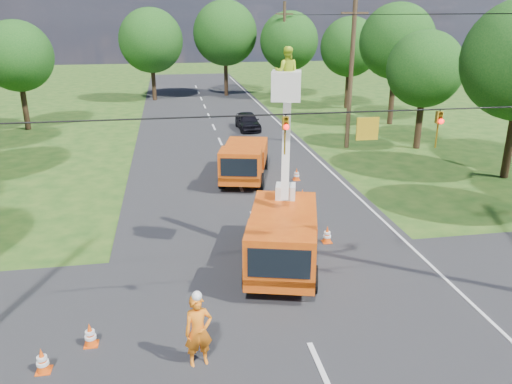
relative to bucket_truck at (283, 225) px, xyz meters
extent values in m
plane|color=#1E4514|center=(-0.28, 14.21, -1.62)|extent=(140.00, 140.00, 0.00)
cube|color=black|center=(-0.28, 14.21, -1.62)|extent=(12.00, 100.00, 0.06)
cube|color=black|center=(-0.28, -3.79, -1.62)|extent=(56.00, 10.00, 0.07)
cube|color=silver|center=(5.32, 14.21, -1.62)|extent=(0.12, 90.00, 0.02)
cube|color=#D9560F|center=(0.04, 0.16, -0.89)|extent=(3.75, 6.46, 0.46)
cube|color=#D9560F|center=(-0.53, -1.94, -0.09)|extent=(2.60, 2.25, 1.52)
cube|color=black|center=(-0.75, -2.78, -0.04)|extent=(1.88, 0.56, 0.96)
cube|color=#D9560F|center=(0.26, 0.94, -0.25)|extent=(3.28, 4.25, 1.01)
cylinder|color=black|center=(-1.49, -1.42, -1.15)|extent=(0.56, 0.99, 0.93)
cylinder|color=black|center=(0.57, -1.98, -1.15)|extent=(0.56, 0.99, 0.93)
cylinder|color=black|center=(-0.48, 2.30, -1.15)|extent=(0.56, 0.99, 0.93)
cylinder|color=black|center=(1.58, 1.74, -1.15)|extent=(0.56, 0.99, 0.93)
cube|color=silver|center=(0.55, 2.02, 0.51)|extent=(0.93, 0.93, 0.56)
cube|color=silver|center=(0.40, 1.48, 2.75)|extent=(0.63, 1.38, 4.40)
cube|color=silver|center=(0.12, 0.45, 4.82)|extent=(1.18, 1.18, 0.96)
imported|color=#C6E526|center=(0.12, 0.45, 5.28)|extent=(0.92, 0.80, 1.62)
cube|color=#D9560F|center=(0.20, 10.50, -0.92)|extent=(3.50, 6.16, 0.44)
cube|color=#D9560F|center=(-0.31, 8.48, -0.16)|extent=(2.47, 2.12, 1.45)
cube|color=black|center=(-0.52, 7.68, -0.11)|extent=(1.80, 0.51, 0.92)
cube|color=#D9560F|center=(0.39, 11.25, -0.31)|extent=(3.09, 4.04, 0.97)
cylinder|color=black|center=(-1.24, 8.96, -1.17)|extent=(0.52, 0.94, 0.89)
cylinder|color=black|center=(0.73, 8.46, -1.17)|extent=(0.52, 0.94, 0.89)
cylinder|color=black|center=(-0.34, 12.53, -1.17)|extent=(0.52, 0.94, 0.89)
cylinder|color=black|center=(1.64, 12.03, -1.17)|extent=(0.52, 0.94, 0.89)
imported|color=#F24F14|center=(-3.34, -4.99, -0.60)|extent=(0.81, 0.61, 2.02)
imported|color=black|center=(2.34, 22.99, -0.92)|extent=(1.74, 4.12, 1.39)
cone|color=#E64B0C|center=(2.19, 1.57, -1.24)|extent=(0.36, 0.36, 0.70)
cube|color=#E64B0C|center=(2.19, 1.57, -1.58)|extent=(0.38, 0.38, 0.04)
cylinder|color=white|center=(2.19, 1.57, -1.18)|extent=(0.26, 0.26, 0.09)
cylinder|color=white|center=(2.19, 1.57, -1.33)|extent=(0.31, 0.31, 0.09)
cone|color=#E64B0C|center=(2.36, 6.12, -1.24)|extent=(0.36, 0.36, 0.70)
cube|color=#E64B0C|center=(2.36, 6.12, -1.58)|extent=(0.38, 0.38, 0.04)
cylinder|color=white|center=(2.36, 6.12, -1.18)|extent=(0.26, 0.26, 0.09)
cylinder|color=white|center=(2.36, 6.12, -1.33)|extent=(0.31, 0.31, 0.09)
cone|color=#E64B0C|center=(-6.25, -3.71, -1.24)|extent=(0.36, 0.36, 0.70)
cube|color=#E64B0C|center=(-6.25, -3.71, -1.58)|extent=(0.38, 0.38, 0.04)
cylinder|color=white|center=(-6.25, -3.71, -1.18)|extent=(0.26, 0.26, 0.09)
cylinder|color=white|center=(-6.25, -3.71, -1.33)|extent=(0.31, 0.31, 0.09)
cone|color=#E64B0C|center=(-7.30, -4.64, -1.24)|extent=(0.36, 0.36, 0.70)
cube|color=#E64B0C|center=(-7.30, -4.64, -1.58)|extent=(0.38, 0.38, 0.04)
cylinder|color=white|center=(-7.30, -4.64, -1.18)|extent=(0.26, 0.26, 0.09)
cylinder|color=white|center=(-7.30, -4.64, -1.33)|extent=(0.31, 0.31, 0.09)
cone|color=#E64B0C|center=(2.96, 9.60, -1.24)|extent=(0.36, 0.36, 0.70)
cube|color=#E64B0C|center=(2.96, 9.60, -1.58)|extent=(0.38, 0.38, 0.04)
cylinder|color=white|center=(2.96, 9.60, -1.18)|extent=(0.26, 0.26, 0.09)
cylinder|color=white|center=(2.96, 9.60, -1.33)|extent=(0.31, 0.31, 0.09)
cylinder|color=#4C3823|center=(8.22, 16.21, 3.38)|extent=(0.30, 0.30, 10.00)
cube|color=#4C3823|center=(8.22, 16.21, 7.18)|extent=(1.80, 0.12, 0.12)
cylinder|color=#4C3823|center=(8.22, 36.21, 3.38)|extent=(0.30, 0.30, 10.00)
cube|color=#4C3823|center=(8.22, 36.21, 7.18)|extent=(1.80, 0.12, 0.12)
cylinder|color=black|center=(-0.78, -3.79, 4.68)|extent=(18.00, 0.04, 0.04)
cube|color=#A88214|center=(1.32, -3.79, 4.23)|extent=(0.60, 0.05, 0.60)
imported|color=#A88214|center=(-0.88, -3.79, 4.13)|extent=(0.16, 0.20, 1.00)
sphere|color=#FF0C0C|center=(-0.88, -3.91, 4.38)|extent=(0.14, 0.14, 0.14)
imported|color=#A88214|center=(3.32, -3.79, 4.13)|extent=(0.16, 0.20, 1.00)
sphere|color=#FF0C0C|center=(3.32, -3.91, 4.38)|extent=(0.14, 0.14, 0.14)
cylinder|color=#382616|center=(-15.08, 26.21, 0.41)|extent=(0.44, 0.44, 4.05)
sphere|color=#124213|center=(-15.08, 26.21, 4.09)|extent=(5.40, 5.40, 5.40)
cylinder|color=#382616|center=(14.72, 8.21, 0.67)|extent=(0.44, 0.44, 4.58)
cylinder|color=#382616|center=(12.92, 15.21, 0.28)|extent=(0.44, 0.44, 3.78)
sphere|color=#124213|center=(12.92, 15.21, 3.72)|extent=(5.00, 5.00, 5.00)
cylinder|color=#382616|center=(14.52, 23.21, 0.76)|extent=(0.44, 0.44, 4.75)
sphere|color=#124213|center=(14.52, 23.21, 5.08)|extent=(6.00, 6.00, 6.00)
cylinder|color=#382616|center=(13.52, 31.21, 0.45)|extent=(0.44, 0.44, 4.14)
sphere|color=#124213|center=(13.52, 31.21, 4.21)|extent=(5.60, 5.60, 5.60)
cylinder|color=#382616|center=(-5.28, 39.21, 0.58)|extent=(0.44, 0.44, 4.40)
sphere|color=#124213|center=(-5.28, 39.21, 4.58)|extent=(6.60, 6.60, 6.60)
cylinder|color=#382616|center=(2.72, 41.21, 0.80)|extent=(0.44, 0.44, 4.84)
sphere|color=#124213|center=(2.72, 41.21, 5.20)|extent=(7.00, 7.00, 7.00)
cylinder|color=#382616|center=(9.22, 38.21, 0.54)|extent=(0.44, 0.44, 4.31)
sphere|color=#124213|center=(9.22, 38.21, 4.46)|extent=(6.20, 6.20, 6.20)
camera|label=1|loc=(-3.74, -15.92, 7.02)|focal=35.00mm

